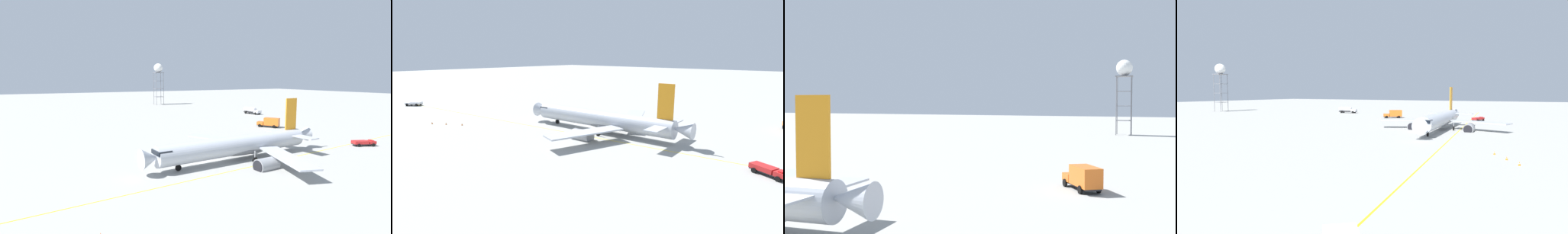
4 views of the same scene
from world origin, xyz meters
TOP-DOWN VIEW (x-y plane):
  - ground_plane at (0.00, 0.00)m, footprint 600.00×600.00m
  - airliner_main at (-5.70, 3.89)m, footprint 40.39×34.94m
  - ops_pickup_truck at (-38.88, 7.63)m, footprint 5.53×3.68m
  - pushback_tug_truck at (63.78, 17.90)m, footprint 5.24×4.81m
  - taxiway_centreline at (-9.75, 8.16)m, footprint 162.57×19.13m
  - safety_cone_near at (23.92, 21.29)m, footprint 0.36×0.36m
  - safety_cone_mid at (27.61, 23.50)m, footprint 0.36×0.36m
  - safety_cone_far at (30.89, 25.46)m, footprint 0.36×0.36m

SIDE VIEW (x-z plane):
  - ground_plane at x=0.00m, z-range 0.00..0.00m
  - taxiway_centreline at x=-9.75m, z-range 0.00..0.01m
  - safety_cone_near at x=23.92m, z-range 0.00..0.55m
  - safety_cone_mid at x=27.61m, z-range 0.00..0.55m
  - safety_cone_far at x=30.89m, z-range 0.00..0.55m
  - ops_pickup_truck at x=-38.88m, z-range 0.10..1.51m
  - pushback_tug_truck at x=63.78m, z-range 0.16..1.46m
  - airliner_main at x=-5.70m, z-range -3.39..8.73m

